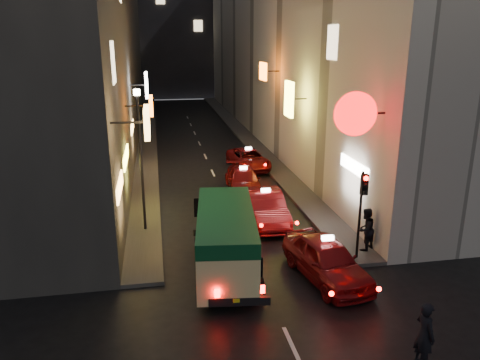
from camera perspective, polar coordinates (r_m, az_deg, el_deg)
building_left at (r=41.24m, az=-17.38°, el=17.04°), size 7.41×52.00×18.00m
building_right at (r=42.58m, az=5.60°, el=17.67°), size 7.99×52.00×18.00m
building_far at (r=73.13m, az=-8.02°, el=18.82°), size 30.00×10.00×22.00m
sidewalk_left at (r=41.84m, az=-11.20°, el=5.14°), size 1.50×52.00×0.15m
sidewalk_right at (r=42.55m, az=0.36°, el=5.65°), size 1.50×52.00×0.15m
minibus at (r=17.11m, az=-1.75°, el=-6.67°), size 2.69×5.93×2.46m
taxi_near at (r=17.31m, az=10.52°, el=-9.13°), size 3.18×5.83×1.93m
taxi_second at (r=22.07m, az=3.13°, el=-3.03°), size 2.42×5.58×1.92m
taxi_third at (r=26.54m, az=0.42°, el=0.19°), size 2.18×4.84×1.68m
taxi_far at (r=31.31m, az=1.04°, el=2.77°), size 2.41×4.84×1.65m
pedestrian_crossing at (r=13.74m, az=21.64°, el=-16.70°), size 0.52×0.74×2.13m
pedestrian_sidewalk at (r=19.53m, az=15.09°, el=-5.50°), size 0.88×0.80×1.99m
traffic_light at (r=18.12m, az=14.73°, el=-2.04°), size 0.26×0.43×3.50m
lamp_post at (r=20.55m, az=-12.03°, el=3.40°), size 0.28×0.28×6.22m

